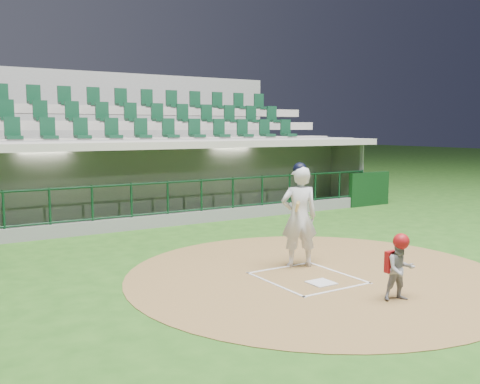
% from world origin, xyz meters
% --- Properties ---
extents(ground, '(120.00, 120.00, 0.00)m').
position_xyz_m(ground, '(0.00, 0.00, 0.00)').
color(ground, '#224F16').
rests_on(ground, ground).
extents(dirt_circle, '(7.20, 7.20, 0.01)m').
position_xyz_m(dirt_circle, '(0.30, -0.20, 0.01)').
color(dirt_circle, brown).
rests_on(dirt_circle, ground).
extents(home_plate, '(0.43, 0.43, 0.02)m').
position_xyz_m(home_plate, '(0.00, -0.70, 0.02)').
color(home_plate, silver).
rests_on(home_plate, dirt_circle).
extents(batter_box_chalk, '(1.55, 1.80, 0.01)m').
position_xyz_m(batter_box_chalk, '(0.00, -0.30, 0.02)').
color(batter_box_chalk, silver).
rests_on(batter_box_chalk, ground).
extents(dugout_structure, '(16.40, 3.70, 3.00)m').
position_xyz_m(dugout_structure, '(-0.02, 7.83, 0.96)').
color(dugout_structure, slate).
rests_on(dugout_structure, ground).
extents(seating_deck, '(17.00, 6.72, 5.15)m').
position_xyz_m(seating_deck, '(0.00, 10.91, 1.42)').
color(seating_deck, gray).
rests_on(seating_deck, ground).
extents(batter, '(0.97, 1.01, 2.09)m').
position_xyz_m(batter, '(0.40, 0.47, 1.05)').
color(batter, silver).
rests_on(batter, dirt_circle).
extents(catcher, '(0.60, 0.53, 1.09)m').
position_xyz_m(catcher, '(0.47, -2.07, 0.56)').
color(catcher, gray).
rests_on(catcher, dirt_circle).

